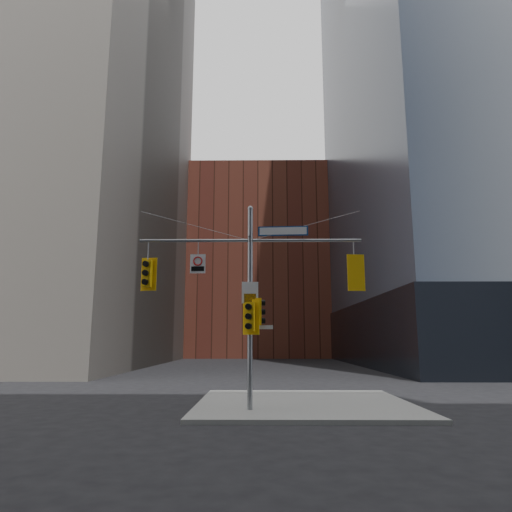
{
  "coord_description": "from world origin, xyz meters",
  "views": [
    {
      "loc": [
        0.37,
        -14.08,
        2.46
      ],
      "look_at": [
        0.21,
        2.0,
        5.43
      ],
      "focal_mm": 32.0,
      "sensor_mm": 36.0,
      "label": 1
    }
  ],
  "objects_px": {
    "traffic_light_pole_front": "(250,317)",
    "regulatory_sign_arm": "(198,263)",
    "street_sign_blade": "(283,231)",
    "traffic_light_west_arm": "(147,274)",
    "traffic_light_pole_side": "(259,312)",
    "traffic_light_east_arm": "(355,273)",
    "signal_assembly": "(250,284)"
  },
  "relations": [
    {
      "from": "traffic_light_west_arm",
      "to": "traffic_light_east_arm",
      "type": "xyz_separation_m",
      "value": [
        7.39,
        -0.01,
        -0.0
      ]
    },
    {
      "from": "signal_assembly",
      "to": "traffic_light_pole_side",
      "type": "relative_size",
      "value": 8.46
    },
    {
      "from": "traffic_light_pole_front",
      "to": "street_sign_blade",
      "type": "bearing_deg",
      "value": 26.5
    },
    {
      "from": "traffic_light_pole_front",
      "to": "regulatory_sign_arm",
      "type": "xyz_separation_m",
      "value": [
        -1.88,
        0.25,
        1.92
      ]
    },
    {
      "from": "traffic_light_east_arm",
      "to": "traffic_light_pole_side",
      "type": "distance_m",
      "value": 3.66
    },
    {
      "from": "traffic_light_east_arm",
      "to": "traffic_light_pole_front",
      "type": "xyz_separation_m",
      "value": [
        -3.71,
        -0.27,
        -1.54
      ]
    },
    {
      "from": "signal_assembly",
      "to": "traffic_light_pole_front",
      "type": "xyz_separation_m",
      "value": [
        0.0,
        -0.27,
        -1.16
      ]
    },
    {
      "from": "signal_assembly",
      "to": "regulatory_sign_arm",
      "type": "height_order",
      "value": "signal_assembly"
    },
    {
      "from": "traffic_light_east_arm",
      "to": "regulatory_sign_arm",
      "type": "distance_m",
      "value": 5.6
    },
    {
      "from": "traffic_light_pole_front",
      "to": "traffic_light_east_arm",
      "type": "bearing_deg",
      "value": 17.8
    },
    {
      "from": "signal_assembly",
      "to": "traffic_light_pole_side",
      "type": "distance_m",
      "value": 1.03
    },
    {
      "from": "signal_assembly",
      "to": "traffic_light_west_arm",
      "type": "height_order",
      "value": "signal_assembly"
    },
    {
      "from": "street_sign_blade",
      "to": "regulatory_sign_arm",
      "type": "height_order",
      "value": "street_sign_blade"
    },
    {
      "from": "signal_assembly",
      "to": "street_sign_blade",
      "type": "height_order",
      "value": "signal_assembly"
    },
    {
      "from": "traffic_light_east_arm",
      "to": "traffic_light_pole_side",
      "type": "relative_size",
      "value": 1.37
    },
    {
      "from": "signal_assembly",
      "to": "traffic_light_west_arm",
      "type": "xyz_separation_m",
      "value": [
        -3.68,
        0.01,
        0.38
      ]
    },
    {
      "from": "traffic_light_west_arm",
      "to": "traffic_light_pole_front",
      "type": "bearing_deg",
      "value": 3.02
    },
    {
      "from": "traffic_light_east_arm",
      "to": "signal_assembly",
      "type": "bearing_deg",
      "value": -5.37
    },
    {
      "from": "street_sign_blade",
      "to": "regulatory_sign_arm",
      "type": "distance_m",
      "value": 3.28
    },
    {
      "from": "traffic_light_west_arm",
      "to": "signal_assembly",
      "type": "bearing_deg",
      "value": 7.17
    },
    {
      "from": "traffic_light_east_arm",
      "to": "regulatory_sign_arm",
      "type": "xyz_separation_m",
      "value": [
        -5.59,
        -0.02,
        0.37
      ]
    },
    {
      "from": "traffic_light_pole_front",
      "to": "street_sign_blade",
      "type": "height_order",
      "value": "street_sign_blade"
    },
    {
      "from": "traffic_light_west_arm",
      "to": "street_sign_blade",
      "type": "bearing_deg",
      "value": 7.25
    },
    {
      "from": "traffic_light_pole_side",
      "to": "traffic_light_pole_front",
      "type": "xyz_separation_m",
      "value": [
        -0.32,
        -0.28,
        -0.18
      ]
    },
    {
      "from": "signal_assembly",
      "to": "traffic_light_west_arm",
      "type": "relative_size",
      "value": 6.66
    },
    {
      "from": "traffic_light_pole_side",
      "to": "regulatory_sign_arm",
      "type": "xyz_separation_m",
      "value": [
        -2.19,
        -0.03,
        1.73
      ]
    },
    {
      "from": "signal_assembly",
      "to": "street_sign_blade",
      "type": "xyz_separation_m",
      "value": [
        1.19,
        0.0,
        1.93
      ]
    },
    {
      "from": "signal_assembly",
      "to": "traffic_light_west_arm",
      "type": "bearing_deg",
      "value": 179.8
    },
    {
      "from": "traffic_light_west_arm",
      "to": "street_sign_blade",
      "type": "distance_m",
      "value": 5.11
    },
    {
      "from": "traffic_light_pole_front",
      "to": "regulatory_sign_arm",
      "type": "height_order",
      "value": "regulatory_sign_arm"
    },
    {
      "from": "traffic_light_pole_front",
      "to": "street_sign_blade",
      "type": "xyz_separation_m",
      "value": [
        1.19,
        0.27,
        3.09
      ]
    },
    {
      "from": "traffic_light_pole_front",
      "to": "street_sign_blade",
      "type": "distance_m",
      "value": 3.33
    }
  ]
}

